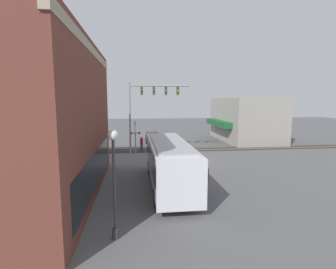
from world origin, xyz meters
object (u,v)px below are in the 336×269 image
object	(u,v)px
city_bus	(169,162)
pedestrian_at_crossing	(142,144)
streetlamp	(114,175)
crossing_signal	(135,133)
parked_car_black	(152,137)
pedestrian_near_bus	(206,179)

from	to	relation	value
city_bus	pedestrian_at_crossing	bearing A→B (deg)	7.49
city_bus	pedestrian_at_crossing	size ratio (longest dim) A/B	5.70
streetlamp	pedestrian_at_crossing	size ratio (longest dim) A/B	2.58
crossing_signal	pedestrian_at_crossing	world-z (taller)	crossing_signal
city_bus	crossing_signal	bearing A→B (deg)	11.27
crossing_signal	parked_car_black	distance (m)	7.95
city_bus	pedestrian_at_crossing	xyz separation A→B (m)	(12.27, 1.61, -0.80)
city_bus	streetlamp	world-z (taller)	streetlamp
pedestrian_at_crossing	pedestrian_near_bus	world-z (taller)	pedestrian_near_bus
pedestrian_at_crossing	pedestrian_near_bus	bearing A→B (deg)	-165.02
crossing_signal	streetlamp	xyz separation A→B (m)	(-18.23, 0.85, 0.54)
streetlamp	parked_car_black	bearing A→B (deg)	-7.01
crossing_signal	parked_car_black	bearing A→B (deg)	-17.24
crossing_signal	parked_car_black	xyz separation A→B (m)	(7.44, -2.31, -1.59)
city_bus	streetlamp	distance (m)	7.44
crossing_signal	parked_car_black	world-z (taller)	crossing_signal
crossing_signal	pedestrian_near_bus	distance (m)	14.16
streetlamp	pedestrian_at_crossing	distance (m)	19.08
pedestrian_near_bus	streetlamp	bearing A→B (deg)	132.51
city_bus	parked_car_black	xyz separation A→B (m)	(19.02, -0.00, -1.03)
parked_car_black	pedestrian_near_bus	bearing A→B (deg)	-174.11
crossing_signal	pedestrian_near_bus	world-z (taller)	crossing_signal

